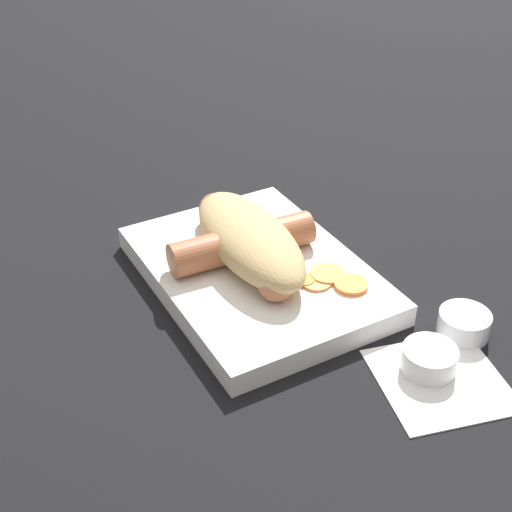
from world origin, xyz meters
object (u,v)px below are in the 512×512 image
condiment_cup_near (429,361)px  condiment_cup_far (464,325)px  food_tray (256,274)px  bread_roll (247,240)px  sausage (242,244)px

condiment_cup_near → condiment_cup_far: size_ratio=1.00×
food_tray → condiment_cup_near: (0.18, 0.07, -0.00)m
bread_roll → condiment_cup_near: size_ratio=4.09×
food_tray → condiment_cup_near: 0.20m
bread_roll → condiment_cup_far: size_ratio=4.09×
bread_roll → sausage: (-0.00, -0.00, -0.01)m
sausage → condiment_cup_far: 0.23m
sausage → condiment_cup_near: sausage is taller
condiment_cup_near → condiment_cup_far: same height
sausage → condiment_cup_near: (0.20, 0.07, -0.03)m
food_tray → condiment_cup_near: bearing=20.0°
bread_roll → sausage: bread_roll is taller
food_tray → condiment_cup_far: (0.16, 0.13, -0.00)m
food_tray → sausage: bearing=-159.5°
sausage → condiment_cup_far: bearing=36.6°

